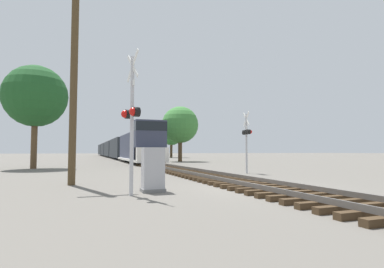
# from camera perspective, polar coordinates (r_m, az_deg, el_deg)

# --- Properties ---
(ground_plane) EXTENTS (400.00, 400.00, 0.00)m
(ground_plane) POSITION_cam_1_polar(r_m,az_deg,el_deg) (11.64, 12.06, -10.09)
(ground_plane) COLOR #666059
(rail_track_bed) EXTENTS (2.60, 160.00, 0.31)m
(rail_track_bed) POSITION_cam_1_polar(r_m,az_deg,el_deg) (11.63, 12.05, -9.43)
(rail_track_bed) COLOR #42301E
(rail_track_bed) RESTS_ON ground
(freight_train) EXTENTS (3.10, 83.68, 4.44)m
(freight_train) POSITION_cam_1_polar(r_m,az_deg,el_deg) (68.61, -14.76, -2.79)
(freight_train) COLOR #33384C
(freight_train) RESTS_ON ground
(crossing_signal_near) EXTENTS (0.51, 1.01, 4.59)m
(crossing_signal_near) POSITION_cam_1_polar(r_m,az_deg,el_deg) (9.70, -11.49, 3.50)
(crossing_signal_near) COLOR #B7B7BC
(crossing_signal_near) RESTS_ON ground
(crossing_signal_far) EXTENTS (0.43, 1.01, 3.90)m
(crossing_signal_far) POSITION_cam_1_polar(r_m,az_deg,el_deg) (19.25, 10.40, -0.22)
(crossing_signal_far) COLOR #B7B7BC
(crossing_signal_far) RESTS_ON ground
(relay_cabinet) EXTENTS (0.78, 0.66, 1.52)m
(relay_cabinet) POSITION_cam_1_polar(r_m,az_deg,el_deg) (10.45, -7.46, -6.80)
(relay_cabinet) COLOR slate
(relay_cabinet) RESTS_ON ground
(utility_pole) EXTENTS (1.80, 0.30, 9.32)m
(utility_pole) POSITION_cam_1_polar(r_m,az_deg,el_deg) (13.74, -21.55, 11.22)
(utility_pole) COLOR #4C3A23
(utility_pole) RESTS_ON ground
(tree_far_right) EXTENTS (4.96, 4.96, 8.34)m
(tree_far_right) POSITION_cam_1_polar(r_m,az_deg,el_deg) (27.49, -27.66, 6.36)
(tree_far_right) COLOR brown
(tree_far_right) RESTS_ON ground
(tree_mid_background) EXTENTS (4.99, 4.99, 7.51)m
(tree_mid_background) POSITION_cam_1_polar(r_m,az_deg,el_deg) (40.88, -2.27, 1.74)
(tree_mid_background) COLOR brown
(tree_mid_background) RESTS_ON ground
(tree_deep_background) EXTENTS (5.52, 5.52, 8.28)m
(tree_deep_background) POSITION_cam_1_polar(r_m,az_deg,el_deg) (66.72, -3.96, 0.22)
(tree_deep_background) COLOR #473521
(tree_deep_background) RESTS_ON ground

